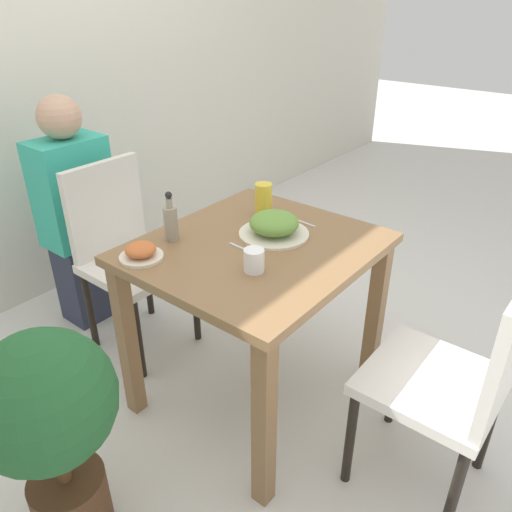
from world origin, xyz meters
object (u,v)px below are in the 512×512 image
Objects in this scene: food_plate at (274,225)px; side_plate at (141,252)px; juice_glass at (263,200)px; potted_plant_left at (49,419)px; chair_far at (125,248)px; sauce_bottle at (171,222)px; person_figure at (78,216)px; drink_cup at (254,260)px; chair_near at (460,376)px.

food_plate is 0.51m from side_plate.
potted_plant_left is at bearing -176.56° from juice_glass.
chair_far is 5.77× the size of side_plate.
sauce_bottle is at bearing 161.88° from juice_glass.
chair_far is 0.35m from person_figure.
food_plate is 1.12m from person_figure.
person_figure is at bearing 107.80° from juice_glass.
side_plate is 1.95× the size of drink_cup.
chair_far is 11.25× the size of drink_cup.
person_figure is (-0.01, 0.35, 0.07)m from chair_far.
sauce_bottle is (-0.40, 0.13, 0.01)m from juice_glass.
side_plate is (-0.38, 1.04, 0.26)m from chair_near.
side_plate is at bearing 150.07° from food_plate.
chair_near is at bearing -94.58° from food_plate.
side_plate is 0.58m from juice_glass.
chair_far is at bearing 102.50° from food_plate.
chair_far is at bearing 76.91° from sauce_bottle.
side_plate is 0.20× the size of potted_plant_left.
food_plate reaches higher than side_plate.
drink_cup is 0.47m from juice_glass.
chair_far is 0.77× the size of person_figure.
side_plate reaches higher than potted_plant_left.
sauce_bottle is (-0.21, 1.06, 0.31)m from chair_near.
person_figure is at bearing 99.23° from food_plate.
side_plate is at bearing -69.92° from chair_near.
juice_glass is 0.42m from sauce_bottle.
drink_cup is 0.07× the size of person_figure.
food_plate is at bearing -129.83° from juice_glass.
person_figure is (0.10, 0.81, -0.24)m from sauce_bottle.
chair_near reaches higher than drink_cup.
juice_glass is at bearing 3.44° from potted_plant_left.
chair_near is at bearing -44.01° from potted_plant_left.
sauce_bottle is at bearing 91.62° from drink_cup.
food_plate is at bearing -80.77° from person_figure.
potted_plant_left is at bearing -164.21° from sauce_bottle.
person_figure is at bearing 51.96° from potted_plant_left.
drink_cup is 0.10× the size of potted_plant_left.
drink_cup is 0.39m from sauce_bottle.
sauce_bottle is at bearing 134.26° from food_plate.
potted_plant_left is (-1.09, -0.07, -0.32)m from juice_glass.
sauce_bottle is 0.17× the size of person_figure.
juice_glass is 0.18× the size of potted_plant_left.
side_plate is 0.18m from sauce_bottle.
juice_glass is at bearing -72.20° from person_figure.
person_figure reaches higher than potted_plant_left.
juice_glass reaches higher than potted_plant_left.
potted_plant_left is (-0.69, -0.19, -0.32)m from sauce_bottle.
food_plate is 1.01m from potted_plant_left.
side_plate is 0.13× the size of person_figure.
drink_cup is at bearing -94.02° from person_figure.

